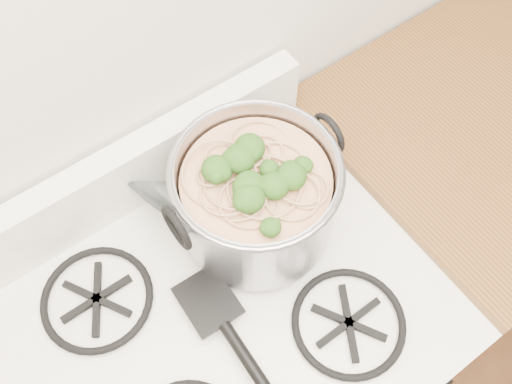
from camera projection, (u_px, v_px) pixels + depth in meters
name	position (u px, v px, depth m)	size (l,w,h in m)	color
gas_range	(232.00, 371.00, 1.43)	(0.76, 0.66, 0.92)	white
counter_right	(479.00, 187.00, 1.66)	(1.00, 0.65, 0.92)	silver
stock_pot	(256.00, 197.00, 1.01)	(0.33, 0.30, 0.20)	#97969F
spatula	(208.00, 299.00, 1.00)	(0.29, 0.31, 0.02)	black
glass_bowl	(215.00, 168.00, 1.13)	(0.12, 0.12, 0.03)	white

